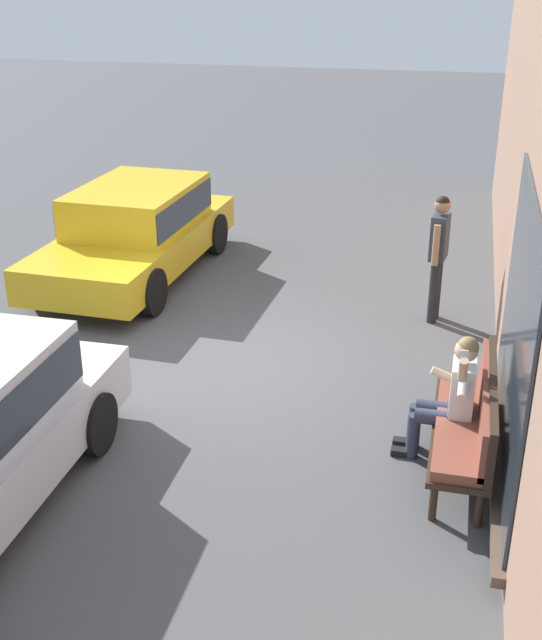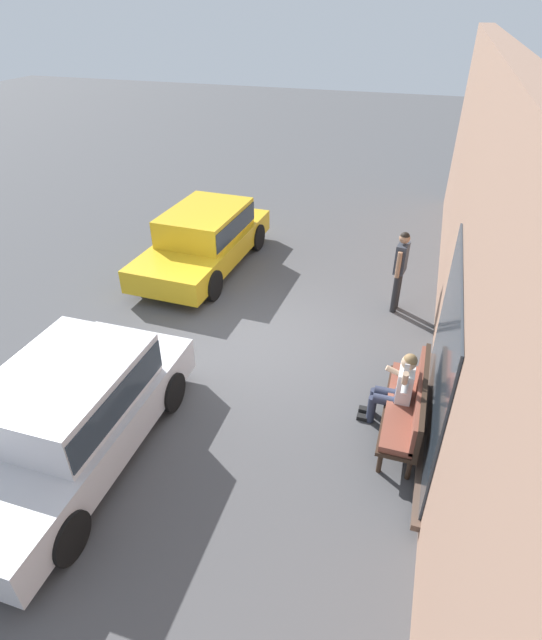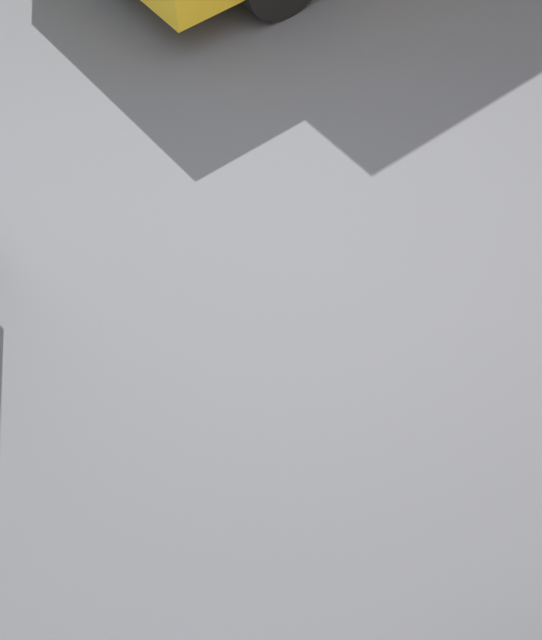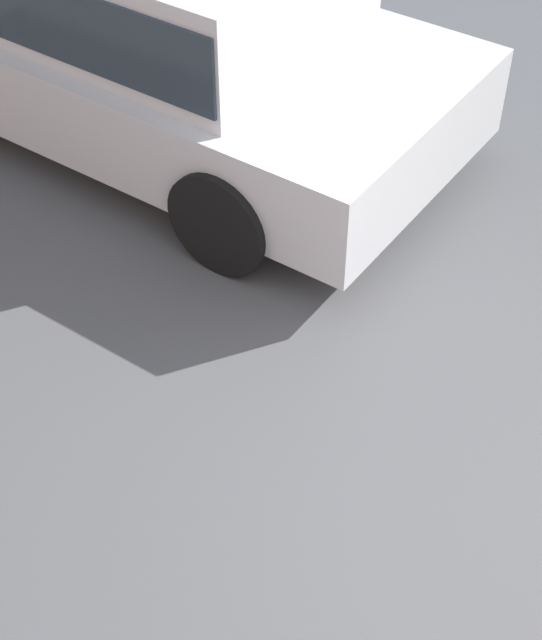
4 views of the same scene
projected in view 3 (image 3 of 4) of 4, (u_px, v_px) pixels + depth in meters
ground_plane at (288, 224)px, 5.25m from camera, size 60.00×60.00×0.00m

